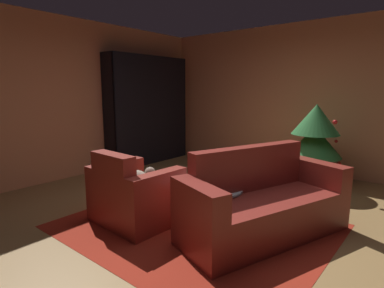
{
  "coord_description": "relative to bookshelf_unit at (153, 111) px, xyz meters",
  "views": [
    {
      "loc": [
        1.88,
        -2.8,
        1.55
      ],
      "look_at": [
        -0.5,
        0.11,
        0.88
      ],
      "focal_mm": 29.05,
      "sensor_mm": 36.0,
      "label": 1
    }
  ],
  "objects": [
    {
      "name": "wall_back",
      "position": [
        2.95,
        1.22,
        0.29
      ],
      "size": [
        6.46,
        0.06,
        2.75
      ],
      "primitive_type": "cube",
      "color": "tan",
      "rests_on": "ground"
    },
    {
      "name": "wall_left",
      "position": [
        -0.25,
        -1.81,
        0.29
      ],
      "size": [
        0.06,
        6.12,
        2.75
      ],
      "primitive_type": "cube",
      "color": "tan",
      "rests_on": "ground"
    },
    {
      "name": "area_rug",
      "position": [
        2.76,
        -1.99,
        -1.08
      ],
      "size": [
        2.82,
        2.35,
        0.01
      ],
      "primitive_type": "cube",
      "color": "maroon",
      "rests_on": "ground"
    },
    {
      "name": "book_stack_on_table",
      "position": [
        2.92,
        -1.87,
        -0.59
      ],
      "size": [
        0.19,
        0.17,
        0.07
      ],
      "color": "#3A7753",
      "rests_on": "coffee_table"
    },
    {
      "name": "bookshelf_unit",
      "position": [
        0.0,
        0.0,
        0.0
      ],
      "size": [
        0.36,
        1.99,
        2.22
      ],
      "color": "black",
      "rests_on": "ground"
    },
    {
      "name": "couch_red",
      "position": [
        3.43,
        -1.7,
        -0.76
      ],
      "size": [
        1.31,
        2.01,
        0.93
      ],
      "color": "maroon",
      "rests_on": "ground"
    },
    {
      "name": "armchair_red",
      "position": [
        2.11,
        -2.35,
        -0.77
      ],
      "size": [
        0.96,
        0.8,
        0.86
      ],
      "color": "maroon",
      "rests_on": "ground"
    },
    {
      "name": "ground_plane",
      "position": [
        2.95,
        -1.81,
        -1.08
      ],
      "size": [
        7.61,
        7.61,
        0.0
      ],
      "primitive_type": "plane",
      "color": "olive"
    },
    {
      "name": "coffee_table",
      "position": [
        2.94,
        -1.89,
        -0.67
      ],
      "size": [
        0.63,
        0.63,
        0.47
      ],
      "color": "black",
      "rests_on": "ground"
    },
    {
      "name": "bottle_on_table",
      "position": [
        2.82,
        -2.02,
        -0.52
      ],
      "size": [
        0.06,
        0.06,
        0.24
      ],
      "color": "navy",
      "rests_on": "coffee_table"
    },
    {
      "name": "decorated_tree",
      "position": [
        3.3,
        0.3,
        -0.4
      ],
      "size": [
        0.91,
        0.91,
        1.32
      ],
      "color": "brown",
      "rests_on": "ground"
    }
  ]
}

